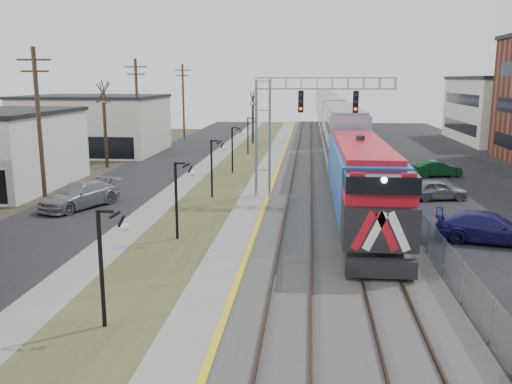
# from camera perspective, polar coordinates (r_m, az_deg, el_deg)

# --- Properties ---
(street_west) EXTENTS (7.00, 120.00, 0.04)m
(street_west) POSITION_cam_1_polar(r_m,az_deg,el_deg) (45.91, -12.34, 1.49)
(street_west) COLOR black
(street_west) RESTS_ON ground
(sidewalk) EXTENTS (2.00, 120.00, 0.08)m
(sidewalk) POSITION_cam_1_polar(r_m,az_deg,el_deg) (44.73, -6.84, 1.44)
(sidewalk) COLOR gray
(sidewalk) RESTS_ON ground
(grass_median) EXTENTS (4.00, 120.00, 0.06)m
(grass_median) POSITION_cam_1_polar(r_m,az_deg,el_deg) (44.19, -3.04, 1.36)
(grass_median) COLOR #414525
(grass_median) RESTS_ON ground
(platform) EXTENTS (2.00, 120.00, 0.24)m
(platform) POSITION_cam_1_polar(r_m,az_deg,el_deg) (43.83, 0.84, 1.41)
(platform) COLOR gray
(platform) RESTS_ON ground
(ballast_bed) EXTENTS (8.00, 120.00, 0.20)m
(ballast_bed) POSITION_cam_1_polar(r_m,az_deg,el_deg) (43.71, 7.39, 1.26)
(ballast_bed) COLOR #595651
(ballast_bed) RESTS_ON ground
(parking_lot) EXTENTS (16.00, 120.00, 0.04)m
(parking_lot) POSITION_cam_1_polar(r_m,az_deg,el_deg) (45.72, 22.59, 0.80)
(parking_lot) COLOR black
(parking_lot) RESTS_ON ground
(platform_edge) EXTENTS (0.24, 120.00, 0.01)m
(platform_edge) POSITION_cam_1_polar(r_m,az_deg,el_deg) (43.74, 1.99, 1.55)
(platform_edge) COLOR gold
(platform_edge) RESTS_ON platform
(track_near) EXTENTS (1.58, 120.00, 0.15)m
(track_near) POSITION_cam_1_polar(r_m,az_deg,el_deg) (43.66, 4.77, 1.54)
(track_near) COLOR #2D2119
(track_near) RESTS_ON ballast_bed
(track_far) EXTENTS (1.58, 120.00, 0.15)m
(track_far) POSITION_cam_1_polar(r_m,az_deg,el_deg) (43.75, 9.36, 1.44)
(track_far) COLOR #2D2119
(track_far) RESTS_ON ballast_bed
(train) EXTENTS (3.00, 108.65, 5.33)m
(train) POSITION_cam_1_polar(r_m,az_deg,el_deg) (76.81, 7.85, 7.90)
(train) COLOR #1554B2
(train) RESTS_ON ground
(signal_gantry) EXTENTS (9.00, 1.07, 8.15)m
(signal_gantry) POSITION_cam_1_polar(r_m,az_deg,el_deg) (36.06, 3.48, 7.91)
(signal_gantry) COLOR gray
(signal_gantry) RESTS_ON ground
(lampposts) EXTENTS (0.14, 62.14, 4.00)m
(lampposts) POSITION_cam_1_polar(r_m,az_deg,el_deg) (27.72, -8.25, -0.87)
(lampposts) COLOR black
(lampposts) RESTS_ON ground
(utility_poles) EXTENTS (0.28, 80.28, 10.00)m
(utility_poles) POSITION_cam_1_polar(r_m,az_deg,el_deg) (37.24, -21.84, 6.31)
(utility_poles) COLOR #4C3823
(utility_poles) RESTS_ON ground
(fence) EXTENTS (0.04, 120.00, 1.60)m
(fence) POSITION_cam_1_polar(r_m,az_deg,el_deg) (43.93, 12.90, 2.04)
(fence) COLOR gray
(fence) RESTS_ON ground
(bare_trees) EXTENTS (12.30, 42.30, 5.95)m
(bare_trees) POSITION_cam_1_polar(r_m,az_deg,el_deg) (49.58, -12.38, 5.36)
(bare_trees) COLOR #382D23
(bare_trees) RESTS_ON ground
(car_lot_d) EXTENTS (5.50, 3.26, 1.49)m
(car_lot_d) POSITION_cam_1_polar(r_m,az_deg,el_deg) (29.35, 23.35, -3.54)
(car_lot_d) COLOR navy
(car_lot_d) RESTS_ON ground
(car_lot_e) EXTENTS (4.16, 2.27, 1.34)m
(car_lot_e) POSITION_cam_1_polar(r_m,az_deg,el_deg) (38.52, 18.54, 0.18)
(car_lot_e) COLOR gray
(car_lot_e) RESTS_ON ground
(car_lot_f) EXTENTS (4.20, 2.15, 1.32)m
(car_lot_f) POSITION_cam_1_polar(r_m,az_deg,el_deg) (47.61, 18.49, 2.29)
(car_lot_f) COLOR #0D411D
(car_lot_f) RESTS_ON ground
(car_street_b) EXTENTS (4.42, 6.06, 1.63)m
(car_street_b) POSITION_cam_1_polar(r_m,az_deg,el_deg) (35.95, -18.10, -0.36)
(car_street_b) COLOR gray
(car_street_b) RESTS_ON ground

